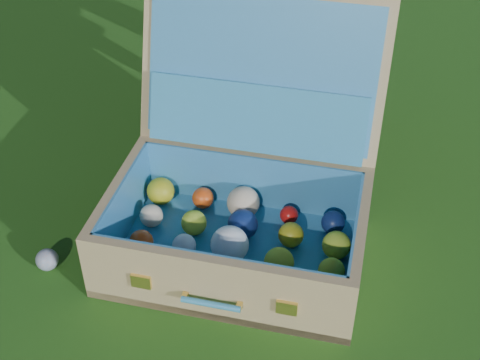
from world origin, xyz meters
name	(u,v)px	position (x,y,z in m)	size (l,w,h in m)	color
ground	(186,286)	(0.00, 0.00, 0.00)	(60.00, 60.00, 0.00)	#215114
stray_ball	(47,260)	(-0.39, 0.01, 0.03)	(0.06, 0.06, 0.06)	teal
suitcase	(244,184)	(0.12, 0.23, 0.18)	(0.74, 0.71, 0.64)	tan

